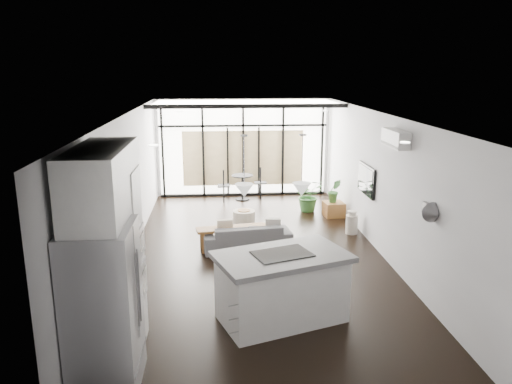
{
  "coord_description": "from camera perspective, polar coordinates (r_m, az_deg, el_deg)",
  "views": [
    {
      "loc": [
        -0.77,
        -9.32,
        3.68
      ],
      "look_at": [
        0.0,
        0.3,
        1.25
      ],
      "focal_mm": 35.0,
      "sensor_mm": 36.0,
      "label": 1
    }
  ],
  "objects": [
    {
      "name": "upper_cabinets",
      "position": [
        6.12,
        -17.21,
        0.95
      ],
      "size": [
        0.62,
        1.75,
        0.86
      ],
      "primitive_type": "cube",
      "color": "white",
      "rests_on": "wall_left"
    },
    {
      "name": "fridge",
      "position": [
        6.15,
        -17.0,
        -12.56
      ],
      "size": [
        0.76,
        0.95,
        1.96
      ],
      "primitive_type": "cube",
      "color": "gray",
      "rests_on": "floor"
    },
    {
      "name": "ceiling",
      "position": [
        9.39,
        0.15,
        8.76
      ],
      "size": [
        5.0,
        10.0,
        0.0
      ],
      "primitive_type": "cube",
      "color": "white",
      "rests_on": "ground"
    },
    {
      "name": "framed_art",
      "position": [
        9.23,
        -15.07,
        0.3
      ],
      "size": [
        0.04,
        0.7,
        0.9
      ],
      "primitive_type": "cube",
      "color": "black",
      "rests_on": "wall_left"
    },
    {
      "name": "tv",
      "position": [
        11.07,
        12.51,
        1.38
      ],
      "size": [
        0.05,
        1.1,
        0.65
      ],
      "primitive_type": "cube",
      "color": "black",
      "rests_on": "wall_right"
    },
    {
      "name": "wall_front",
      "position": [
        4.94,
        5.07,
        -13.38
      ],
      "size": [
        5.0,
        0.02,
        2.8
      ],
      "primitive_type": "cube",
      "color": "silver",
      "rests_on": "ground"
    },
    {
      "name": "island",
      "position": [
        7.5,
        2.95,
        -10.8
      ],
      "size": [
        2.16,
        1.69,
        1.04
      ],
      "primitive_type": "cube",
      "rotation": [
        0.0,
        0.0,
        0.34
      ],
      "color": "white",
      "rests_on": "floor"
    },
    {
      "name": "appliance_column",
      "position": [
        6.86,
        -15.62,
        -7.48
      ],
      "size": [
        0.63,
        0.66,
        2.42
      ],
      "primitive_type": "cube",
      "color": "white",
      "rests_on": "floor"
    },
    {
      "name": "wall_right",
      "position": [
        10.13,
        14.38,
        0.69
      ],
      "size": [
        0.02,
        10.0,
        2.8
      ],
      "primitive_type": "cube",
      "color": "silver",
      "rests_on": "ground"
    },
    {
      "name": "wall_left",
      "position": [
        9.74,
        -14.67,
        0.14
      ],
      "size": [
        0.02,
        10.0,
        2.8
      ],
      "primitive_type": "cube",
      "color": "silver",
      "rests_on": "ground"
    },
    {
      "name": "glazing",
      "position": [
        14.4,
        -1.47,
        5.02
      ],
      "size": [
        5.0,
        0.2,
        2.8
      ],
      "primitive_type": "cube",
      "color": "black",
      "rests_on": "ground"
    },
    {
      "name": "crate",
      "position": [
        12.76,
        8.86,
        -1.95
      ],
      "size": [
        0.53,
        0.53,
        0.36
      ],
      "primitive_type": "cube",
      "rotation": [
        0.0,
        0.0,
        0.1
      ],
      "color": "brown",
      "rests_on": "floor"
    },
    {
      "name": "pendant_right",
      "position": [
        6.97,
        5.23,
        0.31
      ],
      "size": [
        0.26,
        0.26,
        0.18
      ],
      "primitive_type": "cone",
      "color": "white",
      "rests_on": "ceiling"
    },
    {
      "name": "ac_unit",
      "position": [
        9.16,
        15.66,
        5.91
      ],
      "size": [
        0.22,
        0.9,
        0.3
      ],
      "primitive_type": "cube",
      "color": "silver",
      "rests_on": "wall_right"
    },
    {
      "name": "sofa",
      "position": [
        10.34,
        -1.05,
        -4.63
      ],
      "size": [
        1.87,
        0.75,
        0.71
      ],
      "primitive_type": "imported",
      "rotation": [
        0.0,
        0.0,
        3.27
      ],
      "color": "#504F52",
      "rests_on": "floor"
    },
    {
      "name": "pouf",
      "position": [
        11.7,
        -1.38,
        -3.13
      ],
      "size": [
        0.65,
        0.65,
        0.42
      ],
      "primitive_type": "cylinder",
      "rotation": [
        0.0,
        0.0,
        0.3
      ],
      "color": "beige",
      "rests_on": "floor"
    },
    {
      "name": "plant_crate",
      "position": [
        12.68,
        8.92,
        -0.58
      ],
      "size": [
        0.33,
        0.6,
        0.27
      ],
      "primitive_type": "imported",
      "rotation": [
        0.0,
        0.0,
        -0.0
      ],
      "color": "#376D32",
      "rests_on": "crate"
    },
    {
      "name": "skylight",
      "position": [
        13.37,
        -1.29,
        10.23
      ],
      "size": [
        4.7,
        1.9,
        0.06
      ],
      "primitive_type": "cube",
      "color": "white",
      "rests_on": "ceiling"
    },
    {
      "name": "plant_tall",
      "position": [
        13.1,
        6.02,
        -0.76
      ],
      "size": [
        1.03,
        1.08,
        0.66
      ],
      "primitive_type": "imported",
      "rotation": [
        0.0,
        0.0,
        0.4
      ],
      "color": "#376D32",
      "rests_on": "floor"
    },
    {
      "name": "milk_can",
      "position": [
        11.49,
        10.89,
        -3.41
      ],
      "size": [
        0.29,
        0.29,
        0.53
      ],
      "primitive_type": "cylinder",
      "rotation": [
        0.0,
        0.0,
        0.07
      ],
      "color": "beige",
      "rests_on": "floor"
    },
    {
      "name": "pendant_left",
      "position": [
        6.88,
        -1.35,
        0.18
      ],
      "size": [
        0.26,
        0.26,
        0.18
      ],
      "primitive_type": "cone",
      "color": "white",
      "rests_on": "ceiling"
    },
    {
      "name": "neighbour_building",
      "position": [
        14.52,
        -1.47,
        3.89
      ],
      "size": [
        3.5,
        0.02,
        1.6
      ],
      "primitive_type": "cube",
      "color": "beige",
      "rests_on": "ground"
    },
    {
      "name": "console_bench",
      "position": [
        10.38,
        -2.74,
        -5.26
      ],
      "size": [
        1.5,
        0.58,
        0.47
      ],
      "primitive_type": "cube",
      "rotation": [
        0.0,
        0.0,
        0.15
      ],
      "color": "brown",
      "rests_on": "floor"
    },
    {
      "name": "floor",
      "position": [
        10.04,
        0.14,
        -7.35
      ],
      "size": [
        5.0,
        10.0,
        0.0
      ],
      "primitive_type": "cube",
      "color": "black",
      "rests_on": "ground"
    },
    {
      "name": "bistro_set",
      "position": [
        14.14,
        -1.57,
        0.4
      ],
      "size": [
        1.45,
        0.88,
        0.65
      ],
      "primitive_type": "cube",
      "rotation": [
        0.0,
        0.0,
        0.27
      ],
      "color": "black",
      "rests_on": "floor"
    },
    {
      "name": "wall_back",
      "position": [
        14.52,
        -1.49,
        5.09
      ],
      "size": [
        5.0,
        0.02,
        2.8
      ],
      "primitive_type": "cube",
      "color": "silver",
      "rests_on": "ground"
    },
    {
      "name": "cooktop",
      "position": [
        7.3,
        3.0,
        -7.06
      ],
      "size": [
        0.95,
        0.78,
        0.01
      ],
      "primitive_type": "cube",
      "rotation": [
        0.0,
        0.0,
        0.34
      ],
      "color": "black",
      "rests_on": "island"
    }
  ]
}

